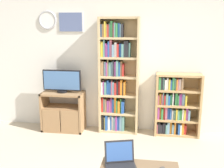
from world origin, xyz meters
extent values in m
cube|color=silver|center=(0.00, 2.41, 1.30)|extent=(6.15, 0.06, 2.60)
torus|color=#B2B2B7|center=(-1.45, 2.36, 1.99)|extent=(0.33, 0.04, 0.33)
cylinder|color=white|center=(-1.45, 2.36, 1.99)|extent=(0.27, 0.02, 0.27)
cube|color=silver|center=(-1.02, 2.37, 1.95)|extent=(0.46, 0.01, 0.36)
cube|color=slate|center=(-1.02, 2.36, 1.95)|extent=(0.41, 0.02, 0.32)
cube|color=#9E754C|center=(-1.51, 2.16, 0.36)|extent=(0.04, 0.40, 0.72)
cube|color=#9E754C|center=(-0.80, 2.16, 0.36)|extent=(0.04, 0.40, 0.72)
cube|color=#9E754C|center=(-1.16, 2.16, 0.70)|extent=(0.75, 0.40, 0.04)
cube|color=#9E754C|center=(-1.16, 2.16, 0.02)|extent=(0.75, 0.40, 0.04)
cube|color=#9E754C|center=(-1.16, 2.16, 0.43)|extent=(0.68, 0.37, 0.04)
cube|color=#9E754C|center=(-1.33, 1.97, 0.23)|extent=(0.33, 0.02, 0.39)
cube|color=#9E754C|center=(-0.99, 1.97, 0.23)|extent=(0.33, 0.02, 0.39)
cylinder|color=black|center=(-1.16, 2.16, 0.74)|extent=(0.18, 0.18, 0.04)
cube|color=black|center=(-1.16, 2.16, 0.94)|extent=(0.69, 0.05, 0.37)
cube|color=#4770A8|center=(-1.16, 2.13, 0.94)|extent=(0.66, 0.01, 0.33)
cube|color=tan|center=(-0.47, 2.22, 1.02)|extent=(0.04, 0.27, 2.04)
cube|color=tan|center=(0.19, 2.22, 1.02)|extent=(0.04, 0.27, 2.04)
cube|color=tan|center=(-0.14, 2.35, 1.02)|extent=(0.69, 0.02, 2.04)
cube|color=tan|center=(-0.14, 2.22, 0.02)|extent=(0.62, 0.23, 0.04)
cube|color=tan|center=(-0.14, 2.22, 0.35)|extent=(0.62, 0.23, 0.04)
cube|color=tan|center=(-0.14, 2.22, 0.68)|extent=(0.62, 0.23, 0.04)
cube|color=tan|center=(-0.14, 2.22, 1.02)|extent=(0.62, 0.23, 0.04)
cube|color=tan|center=(-0.14, 2.22, 1.35)|extent=(0.62, 0.23, 0.04)
cube|color=tan|center=(-0.14, 2.22, 1.68)|extent=(0.62, 0.23, 0.04)
cube|color=tan|center=(-0.14, 2.22, 2.02)|extent=(0.62, 0.23, 0.04)
cube|color=#232328|center=(-0.43, 2.24, 0.16)|extent=(0.04, 0.17, 0.26)
cube|color=gold|center=(-0.39, 2.24, 0.15)|extent=(0.02, 0.17, 0.23)
cube|color=#2856A8|center=(-0.36, 2.23, 0.18)|extent=(0.04, 0.21, 0.28)
cube|color=white|center=(-0.31, 2.23, 0.16)|extent=(0.04, 0.19, 0.25)
cube|color=#2856A8|center=(-0.28, 2.24, 0.18)|extent=(0.02, 0.18, 0.29)
cube|color=white|center=(-0.25, 2.24, 0.16)|extent=(0.03, 0.16, 0.25)
cube|color=#759EB7|center=(-0.21, 2.23, 0.16)|extent=(0.03, 0.19, 0.25)
cube|color=#9E4293|center=(-0.18, 2.23, 0.17)|extent=(0.03, 0.21, 0.27)
cube|color=#2856A8|center=(-0.14, 2.23, 0.16)|extent=(0.04, 0.18, 0.26)
cube|color=#759EB7|center=(-0.10, 2.23, 0.18)|extent=(0.04, 0.20, 0.28)
cube|color=#5B9389|center=(-0.05, 2.23, 0.17)|extent=(0.04, 0.21, 0.27)
cube|color=red|center=(-0.43, 2.24, 0.50)|extent=(0.03, 0.17, 0.26)
cube|color=#5B9389|center=(-0.40, 2.24, 0.49)|extent=(0.02, 0.17, 0.25)
cube|color=#93704C|center=(-0.37, 2.23, 0.49)|extent=(0.03, 0.19, 0.24)
cube|color=#9E4293|center=(-0.33, 2.24, 0.48)|extent=(0.04, 0.18, 0.22)
cube|color=#B75B70|center=(-0.30, 2.23, 0.48)|extent=(0.02, 0.18, 0.22)
cube|color=#9E4293|center=(-0.27, 2.24, 0.50)|extent=(0.02, 0.17, 0.27)
cube|color=#2856A8|center=(-0.24, 2.24, 0.49)|extent=(0.04, 0.16, 0.25)
cube|color=orange|center=(-0.20, 2.24, 0.51)|extent=(0.04, 0.18, 0.28)
cube|color=#388947|center=(-0.17, 2.23, 0.48)|extent=(0.02, 0.20, 0.23)
cube|color=orange|center=(-0.13, 2.23, 0.48)|extent=(0.04, 0.21, 0.22)
cube|color=#388947|center=(-0.10, 2.24, 0.50)|extent=(0.02, 0.18, 0.26)
cube|color=#2856A8|center=(-0.08, 2.23, 0.48)|extent=(0.02, 0.21, 0.21)
cube|color=#2856A8|center=(-0.05, 2.23, 0.48)|extent=(0.03, 0.19, 0.21)
cube|color=white|center=(-0.43, 2.23, 0.81)|extent=(0.03, 0.21, 0.22)
cube|color=#9E4293|center=(-0.41, 2.23, 0.82)|extent=(0.02, 0.20, 0.23)
cube|color=#5B9389|center=(-0.37, 2.23, 0.81)|extent=(0.04, 0.21, 0.22)
cube|color=#2856A8|center=(-0.33, 2.24, 0.83)|extent=(0.04, 0.18, 0.25)
cube|color=#2856A8|center=(-0.29, 2.23, 0.81)|extent=(0.04, 0.19, 0.22)
cube|color=#B75B70|center=(-0.26, 2.23, 0.82)|extent=(0.02, 0.20, 0.24)
cube|color=#759EB7|center=(-0.23, 2.23, 0.82)|extent=(0.03, 0.20, 0.23)
cube|color=red|center=(-0.19, 2.23, 0.81)|extent=(0.04, 0.21, 0.21)
cube|color=#232328|center=(-0.16, 2.23, 0.83)|extent=(0.02, 0.20, 0.25)
cube|color=red|center=(-0.13, 2.24, 0.82)|extent=(0.03, 0.16, 0.24)
cube|color=orange|center=(-0.09, 2.23, 0.84)|extent=(0.04, 0.19, 0.27)
cube|color=#232328|center=(-0.06, 2.23, 0.81)|extent=(0.02, 0.19, 0.22)
cube|color=orange|center=(-0.04, 2.23, 0.82)|extent=(0.03, 0.21, 0.24)
cube|color=#93704C|center=(-0.43, 2.23, 1.16)|extent=(0.04, 0.20, 0.26)
cube|color=#759EB7|center=(-0.38, 2.24, 1.16)|extent=(0.04, 0.18, 0.24)
cube|color=#9E4293|center=(-0.35, 2.23, 1.15)|extent=(0.02, 0.20, 0.23)
cube|color=#93704C|center=(-0.33, 2.23, 1.18)|extent=(0.02, 0.19, 0.28)
cube|color=#5B9389|center=(-0.29, 2.23, 1.15)|extent=(0.04, 0.18, 0.24)
cube|color=#759EB7|center=(-0.26, 2.24, 1.16)|extent=(0.02, 0.17, 0.25)
cube|color=#232328|center=(-0.23, 2.23, 1.17)|extent=(0.02, 0.20, 0.28)
cube|color=#9E4293|center=(-0.20, 2.23, 1.16)|extent=(0.03, 0.19, 0.25)
cube|color=#5B9389|center=(-0.17, 2.23, 1.17)|extent=(0.04, 0.21, 0.27)
cube|color=#2856A8|center=(-0.13, 2.23, 1.16)|extent=(0.02, 0.19, 0.24)
cube|color=#93704C|center=(-0.10, 2.24, 1.16)|extent=(0.02, 0.17, 0.26)
cube|color=red|center=(-0.07, 2.24, 1.14)|extent=(0.03, 0.17, 0.21)
cube|color=gold|center=(-0.43, 2.23, 1.50)|extent=(0.04, 0.20, 0.25)
cube|color=#5B9389|center=(-0.39, 2.23, 1.51)|extent=(0.02, 0.20, 0.28)
cube|color=#9E4293|center=(-0.36, 2.23, 1.48)|extent=(0.02, 0.19, 0.23)
cube|color=#9E4293|center=(-0.34, 2.23, 1.48)|extent=(0.02, 0.20, 0.21)
cube|color=#2856A8|center=(-0.31, 2.23, 1.50)|extent=(0.02, 0.21, 0.26)
cube|color=#B75B70|center=(-0.28, 2.23, 1.51)|extent=(0.04, 0.18, 0.28)
cube|color=#759EB7|center=(-0.24, 2.23, 1.47)|extent=(0.03, 0.20, 0.21)
cube|color=white|center=(-0.20, 2.24, 1.49)|extent=(0.04, 0.17, 0.25)
cube|color=red|center=(-0.16, 2.23, 1.48)|extent=(0.03, 0.20, 0.22)
cube|color=#2856A8|center=(-0.12, 2.24, 1.48)|extent=(0.04, 0.17, 0.22)
cube|color=#5B9389|center=(-0.08, 2.23, 1.48)|extent=(0.04, 0.21, 0.22)
cube|color=#232328|center=(-0.04, 2.23, 1.51)|extent=(0.03, 0.20, 0.28)
cube|color=#232328|center=(0.00, 2.23, 1.51)|extent=(0.04, 0.19, 0.27)
cube|color=#5B9389|center=(0.04, 2.24, 1.49)|extent=(0.03, 0.17, 0.24)
cube|color=#2856A8|center=(-0.44, 2.23, 1.81)|extent=(0.02, 0.19, 0.21)
cube|color=#93704C|center=(-0.41, 2.23, 1.81)|extent=(0.04, 0.20, 0.21)
cube|color=gold|center=(-0.37, 2.23, 1.83)|extent=(0.03, 0.21, 0.26)
cube|color=#93704C|center=(-0.35, 2.23, 1.81)|extent=(0.02, 0.19, 0.22)
cube|color=red|center=(-0.32, 2.24, 1.81)|extent=(0.02, 0.17, 0.21)
cube|color=#5B9389|center=(-0.30, 2.24, 1.81)|extent=(0.02, 0.17, 0.22)
cube|color=#388947|center=(-0.27, 2.24, 1.83)|extent=(0.04, 0.18, 0.26)
cube|color=#B75B70|center=(-0.23, 2.24, 1.82)|extent=(0.02, 0.17, 0.24)
cube|color=#5B9389|center=(-0.21, 2.23, 1.82)|extent=(0.02, 0.21, 0.24)
cube|color=#388947|center=(-0.18, 2.23, 1.82)|extent=(0.03, 0.21, 0.23)
cube|color=#2856A8|center=(-0.14, 2.24, 1.82)|extent=(0.03, 0.17, 0.23)
cube|color=#759EB7|center=(-0.12, 2.24, 1.81)|extent=(0.02, 0.17, 0.21)
cube|color=#232328|center=(-0.08, 2.23, 1.81)|extent=(0.03, 0.20, 0.22)
cube|color=tan|center=(0.52, 2.21, 0.55)|extent=(0.04, 0.29, 1.10)
cube|color=tan|center=(1.25, 2.21, 0.55)|extent=(0.04, 0.29, 1.10)
cube|color=tan|center=(0.89, 2.35, 0.55)|extent=(0.76, 0.02, 1.10)
cube|color=tan|center=(0.89, 2.21, 0.02)|extent=(0.69, 0.25, 0.04)
cube|color=tan|center=(0.89, 2.21, 0.28)|extent=(0.69, 0.25, 0.04)
cube|color=tan|center=(0.89, 2.21, 0.55)|extent=(0.69, 0.25, 0.04)
cube|color=tan|center=(0.89, 2.21, 0.81)|extent=(0.69, 0.25, 0.04)
cube|color=tan|center=(0.89, 2.21, 1.08)|extent=(0.69, 0.25, 0.04)
cube|color=#B75B70|center=(0.56, 2.22, 0.12)|extent=(0.02, 0.22, 0.16)
cube|color=#232328|center=(0.58, 2.22, 0.13)|extent=(0.03, 0.23, 0.20)
cube|color=#232328|center=(0.62, 2.22, 0.12)|extent=(0.04, 0.21, 0.17)
cube|color=#232328|center=(0.67, 2.22, 0.13)|extent=(0.04, 0.22, 0.20)
cube|color=#5B9389|center=(0.71, 2.22, 0.12)|extent=(0.03, 0.23, 0.17)
cube|color=#759EB7|center=(0.74, 2.22, 0.14)|extent=(0.04, 0.23, 0.21)
cube|color=orange|center=(0.79, 2.23, 0.14)|extent=(0.03, 0.18, 0.22)
cube|color=#759EB7|center=(0.83, 2.22, 0.12)|extent=(0.04, 0.20, 0.17)
cube|color=orange|center=(0.86, 2.22, 0.14)|extent=(0.03, 0.21, 0.22)
cube|color=#232328|center=(0.89, 2.23, 0.14)|extent=(0.03, 0.18, 0.20)
cube|color=#2856A8|center=(0.92, 2.22, 0.13)|extent=(0.03, 0.23, 0.20)
cube|color=white|center=(0.96, 2.22, 0.13)|extent=(0.03, 0.23, 0.18)
cube|color=orange|center=(0.99, 2.22, 0.14)|extent=(0.04, 0.21, 0.22)
cube|color=red|center=(1.03, 2.23, 0.12)|extent=(0.04, 0.18, 0.16)
cube|color=#9E4293|center=(0.56, 2.22, 0.41)|extent=(0.03, 0.23, 0.22)
cube|color=orange|center=(0.59, 2.23, 0.41)|extent=(0.02, 0.19, 0.21)
cube|color=#388947|center=(0.63, 2.22, 0.40)|extent=(0.03, 0.22, 0.20)
cube|color=red|center=(0.66, 2.23, 0.41)|extent=(0.03, 0.20, 0.21)
cube|color=#B75B70|center=(0.69, 2.22, 0.41)|extent=(0.04, 0.23, 0.22)
cube|color=#2856A8|center=(0.73, 2.23, 0.40)|extent=(0.04, 0.18, 0.20)
cube|color=#2856A8|center=(0.77, 2.22, 0.40)|extent=(0.03, 0.20, 0.20)
cube|color=white|center=(0.80, 2.23, 0.38)|extent=(0.03, 0.20, 0.17)
cube|color=#5B9389|center=(0.84, 2.23, 0.38)|extent=(0.03, 0.18, 0.17)
cube|color=gold|center=(0.87, 2.22, 0.39)|extent=(0.03, 0.23, 0.19)
cube|color=#5B9389|center=(0.90, 2.22, 0.39)|extent=(0.03, 0.22, 0.17)
cube|color=#388947|center=(0.94, 2.23, 0.39)|extent=(0.04, 0.19, 0.17)
cube|color=white|center=(0.98, 2.22, 0.40)|extent=(0.03, 0.20, 0.19)
cube|color=gold|center=(1.01, 2.22, 0.39)|extent=(0.03, 0.21, 0.18)
cube|color=#9E4293|center=(1.05, 2.23, 0.41)|extent=(0.03, 0.19, 0.21)
cube|color=#759EB7|center=(1.08, 2.22, 0.39)|extent=(0.03, 0.21, 0.18)
cube|color=#B75B70|center=(0.56, 2.22, 0.65)|extent=(0.02, 0.23, 0.16)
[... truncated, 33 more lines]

